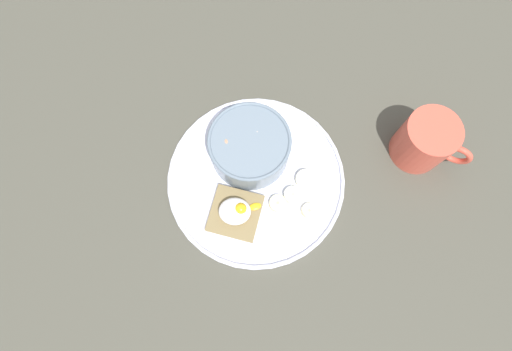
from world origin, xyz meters
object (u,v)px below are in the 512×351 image
object	(u,v)px
banana_slice_front	(293,195)
banana_slice_left	(309,211)
coffee_mug	(425,141)
toast_slice	(235,213)
banana_slice_right	(278,203)
banana_slice_back	(306,178)
poached_egg	(236,211)
oatmeal_bowl	(250,147)

from	to	relation	value
banana_slice_front	banana_slice_left	distance (cm)	3.77
banana_slice_left	coffee_mug	xyz separation A→B (cm)	(-19.20, -11.86, 3.24)
toast_slice	banana_slice_left	world-z (taller)	same
banana_slice_right	banana_slice_back	bearing A→B (deg)	-135.55
toast_slice	coffee_mug	size ratio (longest dim) A/B	0.82
poached_egg	banana_slice_right	distance (cm)	7.41
poached_egg	banana_slice_back	world-z (taller)	poached_egg
banana_slice_back	coffee_mug	bearing A→B (deg)	-162.86
banana_slice_left	banana_slice_front	bearing A→B (deg)	-42.27
banana_slice_front	poached_egg	bearing A→B (deg)	19.44
banana_slice_back	banana_slice_right	xyz separation A→B (cm)	(4.73, 4.65, -0.13)
oatmeal_bowl	toast_slice	xyz separation A→B (cm)	(2.05, 11.00, -2.55)
banana_slice_left	banana_slice_right	bearing A→B (deg)	-11.91
banana_slice_left	toast_slice	bearing A→B (deg)	3.89
banana_slice_front	banana_slice_back	xyz separation A→B (cm)	(-2.22, -3.23, -0.10)
banana_slice_right	coffee_mug	bearing A→B (deg)	-156.32
banana_slice_back	banana_slice_right	world-z (taller)	banana_slice_back
poached_egg	banana_slice_front	distance (cm)	10.11
banana_slice_left	banana_slice_back	world-z (taller)	banana_slice_back
poached_egg	banana_slice_right	xyz separation A→B (cm)	(-6.89, -1.91, -1.93)
coffee_mug	toast_slice	bearing A→B (deg)	21.92
banana_slice_front	coffee_mug	world-z (taller)	coffee_mug
banana_slice_right	coffee_mug	world-z (taller)	coffee_mug
banana_slice_front	coffee_mug	distance (cm)	24.07
oatmeal_bowl	toast_slice	distance (cm)	11.48
banana_slice_left	coffee_mug	world-z (taller)	coffee_mug
toast_slice	banana_slice_back	distance (cm)	13.51
oatmeal_bowl	banana_slice_front	distance (cm)	11.00
toast_slice	poached_egg	world-z (taller)	poached_egg
poached_egg	banana_slice_front	size ratio (longest dim) A/B	2.00
oatmeal_bowl	banana_slice_front	bearing A→B (deg)	134.56
banana_slice_back	banana_slice_right	distance (cm)	6.63
oatmeal_bowl	coffee_mug	distance (cm)	29.55
oatmeal_bowl	toast_slice	bearing A→B (deg)	79.46
banana_slice_front	banana_slice_right	world-z (taller)	banana_slice_front
banana_slice_back	banana_slice_front	bearing A→B (deg)	55.47
toast_slice	banana_slice_front	distance (cm)	10.14
coffee_mug	oatmeal_bowl	bearing A→B (deg)	3.28
banana_slice_right	oatmeal_bowl	bearing A→B (deg)	-61.03
oatmeal_bowl	banana_slice_back	world-z (taller)	oatmeal_bowl
toast_slice	poached_egg	size ratio (longest dim) A/B	1.34
banana_slice_right	poached_egg	bearing A→B (deg)	15.45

